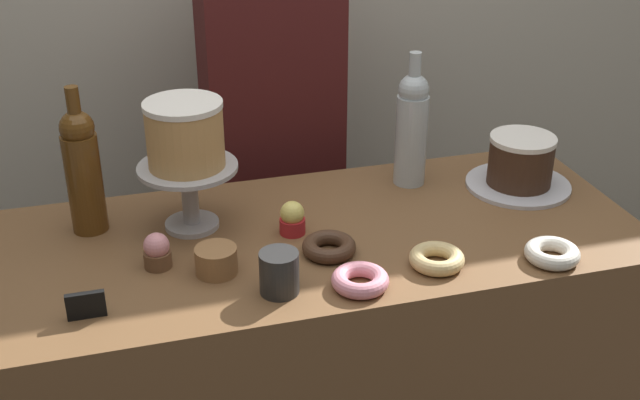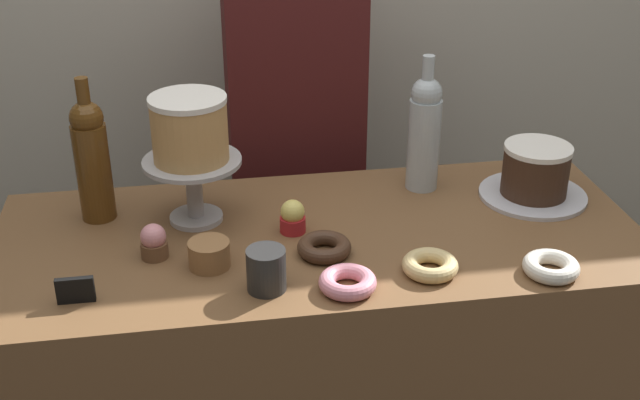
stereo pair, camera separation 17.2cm
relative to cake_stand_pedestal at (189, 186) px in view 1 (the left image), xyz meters
name	(u,v)px [view 1 (the left image)]	position (x,y,z in m)	size (l,w,h in m)	color
cake_stand_pedestal	(189,186)	(0.00, 0.00, 0.00)	(0.21, 0.21, 0.15)	#B2B2B7
white_layer_cake	(185,134)	(0.00, 0.00, 0.12)	(0.16, 0.16, 0.14)	tan
silver_serving_platter	(518,185)	(0.78, -0.01, -0.09)	(0.25, 0.25, 0.01)	silver
chocolate_round_cake	(521,160)	(0.78, -0.01, -0.03)	(0.16, 0.16, 0.12)	#3D2619
wine_bottle_clear	(412,127)	(0.54, 0.08, 0.04)	(0.08, 0.08, 0.33)	#B2BCC1
wine_bottle_amber	(83,169)	(-0.21, 0.05, 0.04)	(0.08, 0.08, 0.33)	#5B3814
cupcake_lemon	(292,219)	(0.20, -0.09, -0.06)	(0.06, 0.06, 0.07)	red
cupcake_strawberry	(157,251)	(-0.09, -0.15, -0.06)	(0.06, 0.06, 0.07)	brown
donut_sugar	(552,253)	(0.68, -0.34, -0.08)	(0.11, 0.11, 0.03)	silver
donut_chocolate	(329,247)	(0.26, -0.19, -0.08)	(0.11, 0.11, 0.03)	#472D1E
donut_glazed	(437,259)	(0.45, -0.30, -0.08)	(0.11, 0.11, 0.03)	#E0C17F
donut_pink	(360,280)	(0.28, -0.33, -0.08)	(0.11, 0.11, 0.03)	pink
cookie_stack	(216,260)	(0.02, -0.20, -0.07)	(0.08, 0.08, 0.06)	olive
price_sign_chalkboard	(86,305)	(-0.23, -0.29, -0.07)	(0.07, 0.01, 0.05)	black
coffee_cup_ceramic	(279,273)	(0.13, -0.30, -0.06)	(0.08, 0.08, 0.09)	#282828
barista_figure	(273,175)	(0.28, 0.45, -0.21)	(0.36, 0.22, 1.60)	black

